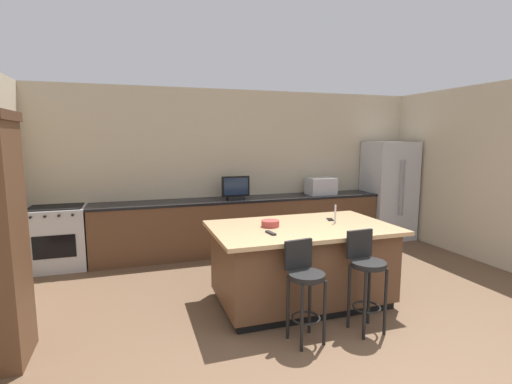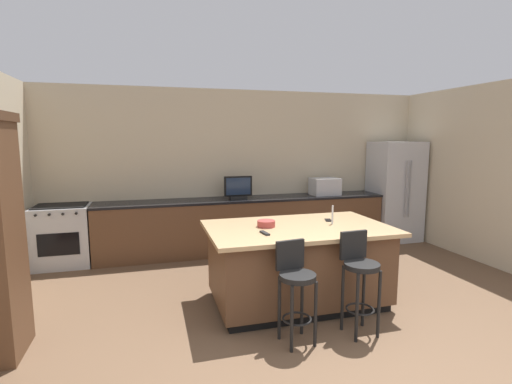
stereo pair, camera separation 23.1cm
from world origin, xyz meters
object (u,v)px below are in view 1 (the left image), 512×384
object	(u,v)px
range_oven	(58,238)
microwave	(321,186)
refrigerator	(388,190)
tv_remote	(271,233)
bar_stool_left	(304,283)
fruit_bowl	(270,223)
tv_monitor	(236,189)
cell_phone	(330,219)
kitchen_island	(301,263)
bar_stool_right	(366,272)

from	to	relation	value
range_oven	microwave	size ratio (longest dim) A/B	1.92
refrigerator	microwave	xyz separation A→B (m)	(-1.41, 0.04, 0.13)
tv_remote	bar_stool_left	bearing A→B (deg)	-85.44
fruit_bowl	tv_remote	world-z (taller)	fruit_bowl
microwave	bar_stool_left	world-z (taller)	microwave
bar_stool_left	fruit_bowl	distance (m)	0.95
tv_monitor	cell_phone	distance (m)	2.04
kitchen_island	refrigerator	bearing A→B (deg)	37.17
bar_stool_right	fruit_bowl	size ratio (longest dim) A/B	4.91
bar_stool_right	cell_phone	xyz separation A→B (m)	(0.15, 0.99, 0.31)
bar_stool_left	microwave	bearing A→B (deg)	52.35
refrigerator	tv_monitor	xyz separation A→B (m)	(-2.99, -0.01, 0.16)
kitchen_island	refrigerator	distance (m)	3.52
tv_monitor	fruit_bowl	world-z (taller)	tv_monitor
kitchen_island	microwave	size ratio (longest dim) A/B	4.29
kitchen_island	bar_stool_left	size ratio (longest dim) A/B	2.17
fruit_bowl	bar_stool_left	bearing A→B (deg)	-88.80
microwave	bar_stool_left	bearing A→B (deg)	-120.15
tv_monitor	bar_stool_left	world-z (taller)	tv_monitor
bar_stool_left	tv_remote	world-z (taller)	bar_stool_left
bar_stool_right	range_oven	bearing A→B (deg)	133.31
kitchen_island	bar_stool_right	world-z (taller)	bar_stool_right
tv_monitor	cell_phone	world-z (taller)	tv_monitor
bar_stool_left	bar_stool_right	xyz separation A→B (m)	(0.66, -0.01, 0.03)
microwave	tv_monitor	world-z (taller)	tv_monitor
cell_phone	fruit_bowl	bearing A→B (deg)	-153.71
kitchen_island	microwave	xyz separation A→B (m)	(1.37, 2.15, 0.59)
cell_phone	tv_remote	size ratio (longest dim) A/B	0.88
cell_phone	tv_remote	bearing A→B (deg)	-137.06
refrigerator	cell_phone	bearing A→B (deg)	-140.29
bar_stool_right	cell_phone	bearing A→B (deg)	77.46
fruit_bowl	cell_phone	world-z (taller)	fruit_bowl
microwave	kitchen_island	bearing A→B (deg)	-122.52
fruit_bowl	microwave	bearing A→B (deg)	50.21
microwave	tv_monitor	size ratio (longest dim) A/B	1.04
kitchen_island	bar_stool_right	bearing A→B (deg)	-68.32
microwave	bar_stool_right	size ratio (longest dim) A/B	0.48
range_oven	tv_remote	xyz separation A→B (m)	(2.42, -2.38, 0.46)
range_oven	tv_remote	world-z (taller)	tv_remote
kitchen_island	fruit_bowl	xyz separation A→B (m)	(-0.36, 0.08, 0.48)
range_oven	bar_stool_left	world-z (taller)	bar_stool_left
microwave	tv_remote	size ratio (longest dim) A/B	2.82
bar_stool_right	fruit_bowl	xyz separation A→B (m)	(-0.67, 0.88, 0.34)
bar_stool_right	tv_remote	world-z (taller)	bar_stool_right
bar_stool_left	tv_monitor	bearing A→B (deg)	80.03
kitchen_island	cell_phone	distance (m)	0.67
kitchen_island	tv_remote	xyz separation A→B (m)	(-0.47, -0.23, 0.45)
tv_monitor	fruit_bowl	xyz separation A→B (m)	(-0.14, -2.02, -0.14)
bar_stool_left	bar_stool_right	distance (m)	0.66
kitchen_island	microwave	world-z (taller)	microwave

